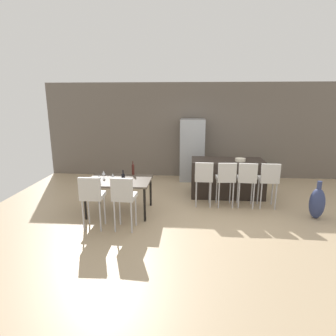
% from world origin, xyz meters
% --- Properties ---
extents(ground_plane, '(10.00, 10.00, 0.00)m').
position_xyz_m(ground_plane, '(0.00, 0.00, 0.00)').
color(ground_plane, tan).
extents(back_wall, '(10.00, 0.12, 2.90)m').
position_xyz_m(back_wall, '(0.00, 2.63, 1.45)').
color(back_wall, '#665B51').
rests_on(back_wall, ground_plane).
extents(kitchen_island, '(1.80, 0.88, 0.92)m').
position_xyz_m(kitchen_island, '(0.47, 0.83, 0.46)').
color(kitchen_island, black).
rests_on(kitchen_island, ground_plane).
extents(bar_chair_left, '(0.41, 0.41, 1.05)m').
position_xyz_m(bar_chair_left, '(-0.16, 0.01, 0.70)').
color(bar_chair_left, beige).
rests_on(bar_chair_left, ground_plane).
extents(bar_chair_middle, '(0.43, 0.43, 1.05)m').
position_xyz_m(bar_chair_middle, '(0.34, 0.01, 0.70)').
color(bar_chair_middle, beige).
rests_on(bar_chair_middle, ground_plane).
extents(bar_chair_right, '(0.43, 0.43, 1.05)m').
position_xyz_m(bar_chair_right, '(0.80, 0.01, 0.70)').
color(bar_chair_right, beige).
rests_on(bar_chair_right, ground_plane).
extents(bar_chair_far, '(0.41, 0.41, 1.05)m').
position_xyz_m(bar_chair_far, '(1.29, 0.01, 0.70)').
color(bar_chair_far, beige).
rests_on(bar_chair_far, ground_plane).
extents(dining_table, '(1.35, 0.99, 0.74)m').
position_xyz_m(dining_table, '(-1.98, -0.50, 0.68)').
color(dining_table, '#4C4238').
rests_on(dining_table, ground_plane).
extents(dining_chair_near, '(0.41, 0.41, 1.05)m').
position_xyz_m(dining_chair_near, '(-2.28, -1.35, 0.70)').
color(dining_chair_near, beige).
rests_on(dining_chair_near, ground_plane).
extents(dining_chair_far, '(0.42, 0.42, 1.05)m').
position_xyz_m(dining_chair_far, '(-1.68, -1.35, 0.70)').
color(dining_chair_far, beige).
rests_on(dining_chair_far, ground_plane).
extents(wine_bottle_corner, '(0.07, 0.07, 0.29)m').
position_xyz_m(wine_bottle_corner, '(-1.81, -0.81, 0.85)').
color(wine_bottle_corner, black).
rests_on(wine_bottle_corner, dining_table).
extents(wine_bottle_left, '(0.06, 0.06, 0.31)m').
position_xyz_m(wine_bottle_left, '(-1.76, -0.08, 0.86)').
color(wine_bottle_left, '#471E19').
rests_on(wine_bottle_left, dining_table).
extents(wine_glass_middle, '(0.07, 0.07, 0.17)m').
position_xyz_m(wine_glass_middle, '(-2.33, -0.76, 0.86)').
color(wine_glass_middle, silver).
rests_on(wine_glass_middle, dining_table).
extents(wine_glass_right, '(0.07, 0.07, 0.17)m').
position_xyz_m(wine_glass_right, '(-2.33, -0.43, 0.86)').
color(wine_glass_right, silver).
rests_on(wine_glass_right, dining_table).
extents(wine_glass_far, '(0.07, 0.07, 0.17)m').
position_xyz_m(wine_glass_far, '(-2.08, -0.64, 0.86)').
color(wine_glass_far, silver).
rests_on(wine_glass_far, dining_table).
extents(refrigerator, '(0.72, 0.68, 1.84)m').
position_xyz_m(refrigerator, '(-0.41, 2.19, 0.92)').
color(refrigerator, '#939699').
rests_on(refrigerator, ground_plane).
extents(fruit_bowl, '(0.25, 0.25, 0.07)m').
position_xyz_m(fruit_bowl, '(0.76, 0.73, 0.96)').
color(fruit_bowl, beige).
rests_on(fruit_bowl, kitchen_island).
extents(floor_vase, '(0.30, 0.30, 0.80)m').
position_xyz_m(floor_vase, '(2.15, -0.51, 0.33)').
color(floor_vase, navy).
rests_on(floor_vase, ground_plane).
extents(potted_plant, '(0.35, 0.35, 0.55)m').
position_xyz_m(potted_plant, '(1.82, 2.18, 0.32)').
color(potted_plant, beige).
rests_on(potted_plant, ground_plane).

